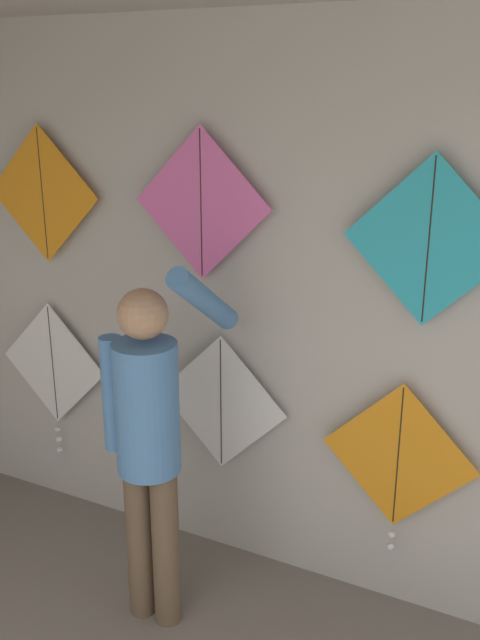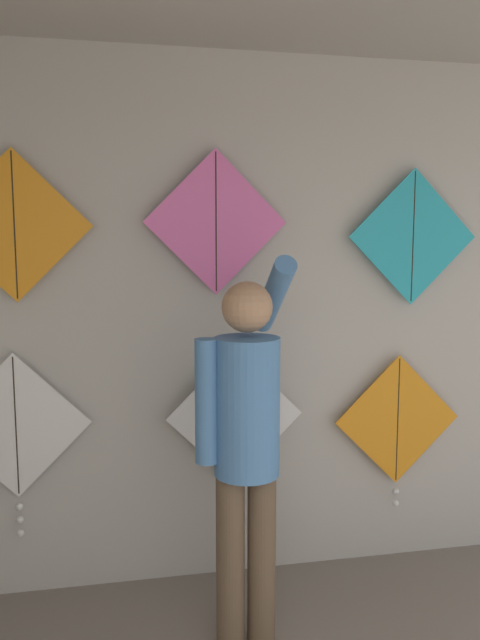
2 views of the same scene
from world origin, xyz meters
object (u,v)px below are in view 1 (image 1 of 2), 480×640
Objects in this scene: kite_4 at (201,204)px; kite_5 at (429,242)px; kite_0 at (53,368)px; kite_3 at (43,194)px; shopkeeper at (149,431)px; kite_1 at (221,403)px; kite_2 at (398,460)px.

kite_4 reaches higher than kite_5.
kite_3 is at bearing 0.92° from kite_0.
kite_3 is at bearing 180.00° from kite_5.
shopkeeper is 2.40× the size of kite_3.
kite_4 reaches higher than shopkeeper.
shopkeeper is 1.88× the size of kite_0.
kite_1 is at bearing 0.03° from kite_0.
kite_2 is (2.05, 0.00, -0.07)m from kite_0.
kite_1 is 0.84× the size of kite_2.
shopkeeper is 1.48m from kite_3.
kite_5 is at bearing 0.02° from kite_0.
shopkeeper is 2.40× the size of kite_5.
kite_1 is 1.47m from kite_3.
kite_0 is 1.46m from kite_4.
kite_1 is at bearing 180.00° from kite_5.
shopkeeper is 2.40× the size of kite_1.
kite_5 is at bearing 0.42° from kite_2.
kite_0 is 1.12m from kite_1.
kite_1 is 1.00× the size of kite_5.
kite_0 is 1.28× the size of kite_4.
kite_2 is at bearing -0.02° from kite_1.
kite_5 is (0.05, 0.00, 1.04)m from kite_2.
kite_0 is 1.02m from kite_3.
kite_2 is at bearing 0.01° from kite_0.
kite_1 reaches higher than kite_2.
shopkeeper reaches higher than kite_0.
kite_1 is at bearing 82.64° from shopkeeper.
shopkeeper is 1.47m from kite_5.
kite_5 is at bearing 0.00° from kite_1.
kite_3 reaches higher than shopkeeper.
kite_3 is 2.07m from kite_5.
kite_0 reaches higher than kite_1.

